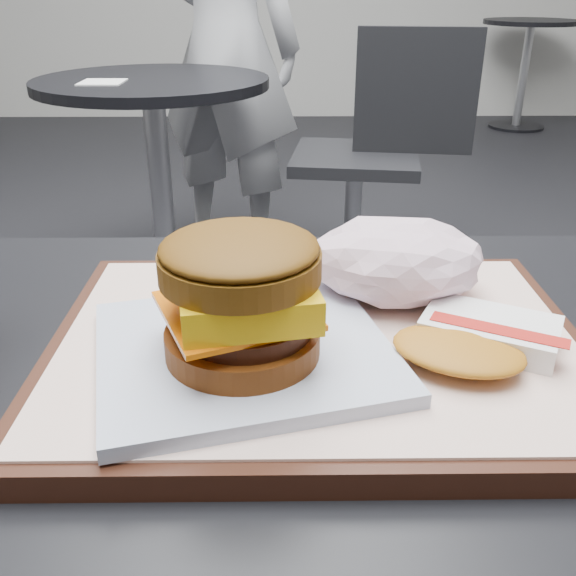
# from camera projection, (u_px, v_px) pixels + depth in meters

# --- Properties ---
(serving_tray) EXTENTS (0.38, 0.28, 0.02)m
(serving_tray) POSITION_uv_depth(u_px,v_px,m) (318.00, 348.00, 0.46)
(serving_tray) COLOR black
(serving_tray) RESTS_ON customer_table
(breakfast_sandwich) EXTENTS (0.23, 0.21, 0.09)m
(breakfast_sandwich) POSITION_uv_depth(u_px,v_px,m) (243.00, 310.00, 0.41)
(breakfast_sandwich) COLOR white
(breakfast_sandwich) RESTS_ON serving_tray
(hash_brown) EXTENTS (0.13, 0.12, 0.02)m
(hash_brown) POSITION_uv_depth(u_px,v_px,m) (476.00, 339.00, 0.43)
(hash_brown) COLOR white
(hash_brown) RESTS_ON serving_tray
(crumpled_wrapper) EXTENTS (0.14, 0.11, 0.06)m
(crumpled_wrapper) POSITION_uv_depth(u_px,v_px,m) (397.00, 260.00, 0.50)
(crumpled_wrapper) COLOR white
(crumpled_wrapper) RESTS_ON serving_tray
(neighbor_table) EXTENTS (0.70, 0.70, 0.75)m
(neighbor_table) POSITION_uv_depth(u_px,v_px,m) (157.00, 145.00, 1.99)
(neighbor_table) COLOR black
(neighbor_table) RESTS_ON ground
(napkin) EXTENTS (0.12, 0.12, 0.00)m
(napkin) POSITION_uv_depth(u_px,v_px,m) (102.00, 82.00, 1.81)
(napkin) COLOR white
(napkin) RESTS_ON neighbor_table
(neighbor_chair) EXTENTS (0.63, 0.48, 0.88)m
(neighbor_chair) POSITION_uv_depth(u_px,v_px,m) (376.00, 144.00, 2.17)
(neighbor_chair) COLOR #A7A7AC
(neighbor_chair) RESTS_ON ground
(patron) EXTENTS (0.69, 0.59, 1.59)m
(patron) POSITION_uv_depth(u_px,v_px,m) (225.00, 45.00, 2.34)
(patron) COLOR silver
(patron) RESTS_ON ground
(bg_table_far) EXTENTS (0.66, 0.66, 0.75)m
(bg_table_far) POSITION_uv_depth(u_px,v_px,m) (527.00, 48.00, 4.57)
(bg_table_far) COLOR black
(bg_table_far) RESTS_ON ground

